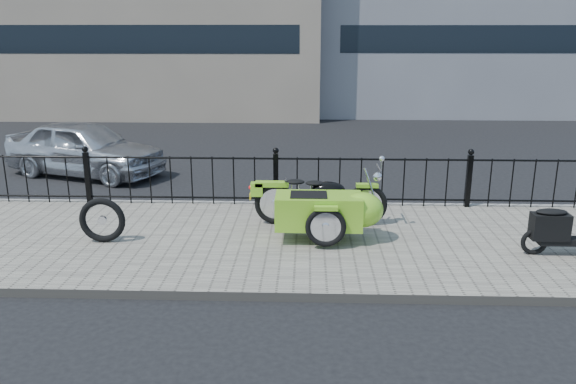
{
  "coord_description": "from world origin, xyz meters",
  "views": [
    {
      "loc": [
        0.58,
        -8.65,
        3.16
      ],
      "look_at": [
        0.27,
        -0.1,
        0.76
      ],
      "focal_mm": 35.0,
      "sensor_mm": 36.0,
      "label": 1
    }
  ],
  "objects_px": {
    "scooter": "(566,230)",
    "sedan_car": "(85,148)",
    "spare_tire": "(102,220)",
    "motorcycle_sidecar": "(330,208)"
  },
  "relations": [
    {
      "from": "motorcycle_sidecar",
      "to": "scooter",
      "type": "height_order",
      "value": "motorcycle_sidecar"
    },
    {
      "from": "spare_tire",
      "to": "scooter",
      "type": "bearing_deg",
      "value": -2.29
    },
    {
      "from": "scooter",
      "to": "spare_tire",
      "type": "xyz_separation_m",
      "value": [
        -6.75,
        0.27,
        -0.03
      ]
    },
    {
      "from": "spare_tire",
      "to": "sedan_car",
      "type": "height_order",
      "value": "sedan_car"
    },
    {
      "from": "motorcycle_sidecar",
      "to": "sedan_car",
      "type": "xyz_separation_m",
      "value": [
        -5.48,
        4.28,
        0.05
      ]
    },
    {
      "from": "motorcycle_sidecar",
      "to": "spare_tire",
      "type": "distance_m",
      "value": 3.45
    },
    {
      "from": "scooter",
      "to": "spare_tire",
      "type": "distance_m",
      "value": 6.76
    },
    {
      "from": "motorcycle_sidecar",
      "to": "scooter",
      "type": "relative_size",
      "value": 1.61
    },
    {
      "from": "scooter",
      "to": "sedan_car",
      "type": "height_order",
      "value": "sedan_car"
    },
    {
      "from": "motorcycle_sidecar",
      "to": "scooter",
      "type": "distance_m",
      "value": 3.37
    }
  ]
}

